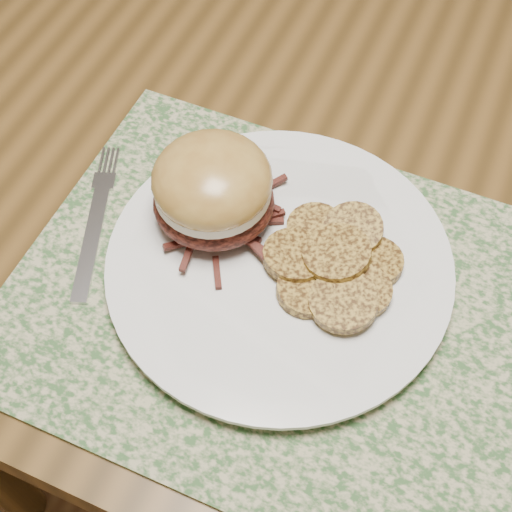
{
  "coord_description": "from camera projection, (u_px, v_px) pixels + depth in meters",
  "views": [
    {
      "loc": [
        -0.21,
        -0.52,
        1.24
      ],
      "look_at": [
        -0.33,
        -0.25,
        0.79
      ],
      "focal_mm": 50.0,
      "sensor_mm": 36.0,
      "label": 1
    }
  ],
  "objects": [
    {
      "name": "fork",
      "position": [
        96.0,
        219.0,
        0.6
      ],
      "size": [
        0.07,
        0.16,
        0.0
      ],
      "rotation": [
        0.0,
        0.0,
        0.36
      ],
      "color": "#B9B9C0",
      "rests_on": "placemat"
    },
    {
      "name": "pork_sandwich",
      "position": [
        213.0,
        189.0,
        0.56
      ],
      "size": [
        0.12,
        0.12,
        0.07
      ],
      "rotation": [
        0.0,
        0.0,
        0.35
      ],
      "color": "black",
      "rests_on": "dinner_plate"
    },
    {
      "name": "roasted_potatoes",
      "position": [
        335.0,
        263.0,
        0.55
      ],
      "size": [
        0.12,
        0.14,
        0.03
      ],
      "color": "olive",
      "rests_on": "dinner_plate"
    },
    {
      "name": "dinner_plate",
      "position": [
        279.0,
        265.0,
        0.57
      ],
      "size": [
        0.26,
        0.26,
        0.02
      ],
      "primitive_type": "cylinder",
      "color": "white",
      "rests_on": "placemat"
    },
    {
      "name": "ground",
      "position": [
        484.0,
        456.0,
        1.25
      ],
      "size": [
        3.5,
        3.5,
        0.0
      ],
      "primitive_type": "plane",
      "color": "brown",
      "rests_on": "ground"
    },
    {
      "name": "placemat",
      "position": [
        299.0,
        308.0,
        0.56
      ],
      "size": [
        0.45,
        0.33,
        0.0
      ],
      "primitive_type": "cube",
      "color": "#34582D",
      "rests_on": "dining_table"
    }
  ]
}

